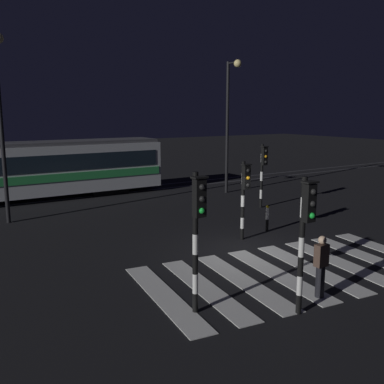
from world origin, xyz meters
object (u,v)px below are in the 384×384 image
at_px(traffic_light_corner_far_right, 263,166).
at_px(tram, 39,169).
at_px(traffic_light_corner_near_left, 197,222).
at_px(traffic_light_kerb_mid_left, 305,226).
at_px(traffic_light_median_centre, 245,189).
at_px(pedestrian_waiting_at_kerb, 321,266).
at_px(street_lamp_trackside_right, 230,112).
at_px(street_lamp_trackside_left, 1,109).
at_px(bollard_island_edge, 267,218).

relative_size(traffic_light_corner_far_right, tram, 0.23).
distance_m(traffic_light_corner_near_left, traffic_light_kerb_mid_left, 2.55).
xyz_separation_m(traffic_light_median_centre, pedestrian_waiting_at_kerb, (-1.63, -5.22, -1.14)).
bearing_deg(traffic_light_median_centre, pedestrian_waiting_at_kerb, -107.30).
height_order(traffic_light_kerb_mid_left, street_lamp_trackside_right, street_lamp_trackside_right).
distance_m(tram, pedestrian_waiting_at_kerb, 17.75).
xyz_separation_m(traffic_light_kerb_mid_left, street_lamp_trackside_right, (8.21, 13.82, 2.63)).
height_order(traffic_light_corner_far_right, street_lamp_trackside_left, street_lamp_trackside_left).
distance_m(traffic_light_corner_near_left, street_lamp_trackside_right, 16.35).
bearing_deg(street_lamp_trackside_right, traffic_light_corner_far_right, -103.57).
distance_m(traffic_light_corner_far_right, pedestrian_waiting_at_kerb, 11.05).
relative_size(traffic_light_kerb_mid_left, bollard_island_edge, 3.08).
height_order(traffic_light_corner_near_left, street_lamp_trackside_right, street_lamp_trackside_right).
distance_m(traffic_light_corner_far_right, traffic_light_median_centre, 5.92).
height_order(pedestrian_waiting_at_kerb, bollard_island_edge, pedestrian_waiting_at_kerb).
height_order(traffic_light_corner_far_right, pedestrian_waiting_at_kerb, traffic_light_corner_far_right).
distance_m(traffic_light_kerb_mid_left, street_lamp_trackside_left, 14.14).
height_order(street_lamp_trackside_left, street_lamp_trackside_right, street_lamp_trackside_left).
height_order(traffic_light_corner_near_left, street_lamp_trackside_left, street_lamp_trackside_left).
bearing_deg(bollard_island_edge, pedestrian_waiting_at_kerb, -119.69).
bearing_deg(pedestrian_waiting_at_kerb, traffic_light_corner_far_right, 56.66).
distance_m(traffic_light_corner_near_left, street_lamp_trackside_left, 12.26).
bearing_deg(traffic_light_corner_far_right, street_lamp_trackside_left, 163.17).
relative_size(traffic_light_median_centre, street_lamp_trackside_right, 0.39).
bearing_deg(pedestrian_waiting_at_kerb, traffic_light_median_centre, 72.70).
height_order(traffic_light_kerb_mid_left, street_lamp_trackside_left, street_lamp_trackside_left).
bearing_deg(tram, traffic_light_corner_near_left, -90.47).
bearing_deg(bollard_island_edge, street_lamp_trackside_right, 63.64).
bearing_deg(street_lamp_trackside_right, street_lamp_trackside_left, -176.93).
bearing_deg(traffic_light_kerb_mid_left, street_lamp_trackside_right, 59.30).
relative_size(street_lamp_trackside_left, bollard_island_edge, 7.21).
distance_m(traffic_light_kerb_mid_left, traffic_light_median_centre, 6.33).
bearing_deg(traffic_light_corner_near_left, bollard_island_edge, 35.87).
bearing_deg(street_lamp_trackside_right, pedestrian_waiting_at_kerb, -117.80).
height_order(traffic_light_median_centre, pedestrian_waiting_at_kerb, traffic_light_median_centre).
height_order(traffic_light_kerb_mid_left, pedestrian_waiting_at_kerb, traffic_light_kerb_mid_left).
height_order(traffic_light_corner_near_left, bollard_island_edge, traffic_light_corner_near_left).
bearing_deg(traffic_light_corner_far_right, bollard_island_edge, -128.64).
bearing_deg(traffic_light_median_centre, traffic_light_corner_far_right, 41.87).
bearing_deg(street_lamp_trackside_left, traffic_light_corner_far_right, -16.83).
height_order(traffic_light_corner_far_right, tram, tram).
bearing_deg(street_lamp_trackside_left, bollard_island_edge, -38.55).
bearing_deg(street_lamp_trackside_left, traffic_light_median_centre, -45.97).
xyz_separation_m(traffic_light_corner_far_right, pedestrian_waiting_at_kerb, (-6.03, -9.17, -1.29)).
bearing_deg(traffic_light_corner_near_left, tram, 89.53).
bearing_deg(traffic_light_kerb_mid_left, pedestrian_waiting_at_kerb, 21.49).
distance_m(traffic_light_kerb_mid_left, tram, 18.03).
xyz_separation_m(street_lamp_trackside_left, bollard_island_edge, (8.82, -7.03, -4.44)).
relative_size(traffic_light_corner_far_right, street_lamp_trackside_right, 0.42).
bearing_deg(traffic_light_kerb_mid_left, traffic_light_corner_far_right, 53.22).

